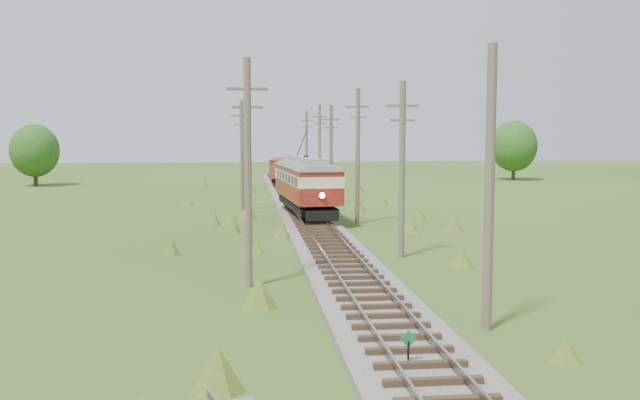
{
  "coord_description": "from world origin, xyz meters",
  "views": [
    {
      "loc": [
        -4.36,
        -15.99,
        6.14
      ],
      "look_at": [
        0.0,
        24.72,
        2.22
      ],
      "focal_mm": 40.0,
      "sensor_mm": 36.0,
      "label": 1
    }
  ],
  "objects": [
    {
      "name": "utility_pole_r_3",
      "position": [
        3.2,
        31.0,
        4.63
      ],
      "size": [
        1.6,
        0.3,
        9.0
      ],
      "color": "brown",
      "rests_on": "ground"
    },
    {
      "name": "railbed_main",
      "position": [
        0.0,
        34.0,
        0.19
      ],
      "size": [
        3.6,
        96.0,
        0.57
      ],
      "color": "#605B54",
      "rests_on": "ground"
    },
    {
      "name": "switch_marker",
      "position": [
        -0.2,
        1.5,
        0.63
      ],
      "size": [
        0.45,
        0.06,
        1.08
      ],
      "color": "black",
      "rests_on": "ground"
    },
    {
      "name": "utility_pole_l_b",
      "position": [
        -4.5,
        40.0,
        4.42
      ],
      "size": [
        1.6,
        0.3,
        8.6
      ],
      "color": "brown",
      "rests_on": "ground"
    },
    {
      "name": "utility_pole_r_6",
      "position": [
        3.2,
        70.0,
        4.47
      ],
      "size": [
        1.6,
        0.3,
        8.7
      ],
      "color": "brown",
      "rests_on": "ground"
    },
    {
      "name": "tree_mid_a",
      "position": [
        -28.0,
        68.0,
        4.02
      ],
      "size": [
        5.46,
        5.46,
        7.03
      ],
      "color": "#38281C",
      "rests_on": "ground"
    },
    {
      "name": "streetcar",
      "position": [
        0.0,
        34.06,
        2.67
      ],
      "size": [
        3.86,
        12.74,
        5.77
      ],
      "rotation": [
        0.0,
        0.0,
        0.07
      ],
      "color": "black",
      "rests_on": "ground"
    },
    {
      "name": "utility_pole_l_a",
      "position": [
        -4.2,
        12.0,
        4.63
      ],
      "size": [
        1.6,
        0.3,
        9.0
      ],
      "color": "brown",
      "rests_on": "ground"
    },
    {
      "name": "gondola",
      "position": [
        0.0,
        63.89,
        1.96
      ],
      "size": [
        3.41,
        8.02,
        2.58
      ],
      "rotation": [
        0.0,
        0.0,
        -0.12
      ],
      "color": "black",
      "rests_on": "ground"
    },
    {
      "name": "utility_pole_r_4",
      "position": [
        3.0,
        44.0,
        4.32
      ],
      "size": [
        1.6,
        0.3,
        8.4
      ],
      "color": "brown",
      "rests_on": "ground"
    },
    {
      "name": "utility_pole_r_1",
      "position": [
        3.1,
        5.0,
        4.4
      ],
      "size": [
        0.3,
        0.3,
        8.8
      ],
      "color": "brown",
      "rests_on": "ground"
    },
    {
      "name": "tree_mid_b",
      "position": [
        30.0,
        72.0,
        4.33
      ],
      "size": [
        5.88,
        5.88,
        7.57
      ],
      "color": "#38281C",
      "rests_on": "ground"
    },
    {
      "name": "gravel_pile",
      "position": [
        2.91,
        49.61,
        0.48
      ],
      "size": [
        2.81,
        2.98,
        1.02
      ],
      "color": "gray",
      "rests_on": "ground"
    },
    {
      "name": "ground",
      "position": [
        0.0,
        0.0,
        0.0
      ],
      "size": [
        260.0,
        260.0,
        0.0
      ],
      "primitive_type": "plane",
      "color": "#274D17",
      "rests_on": "ground"
    },
    {
      "name": "utility_pole_r_2",
      "position": [
        3.3,
        18.0,
        4.42
      ],
      "size": [
        1.6,
        0.3,
        8.6
      ],
      "color": "brown",
      "rests_on": "ground"
    },
    {
      "name": "utility_pole_r_5",
      "position": [
        3.4,
        57.0,
        4.58
      ],
      "size": [
        1.6,
        0.3,
        8.9
      ],
      "color": "brown",
      "rests_on": "ground"
    }
  ]
}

